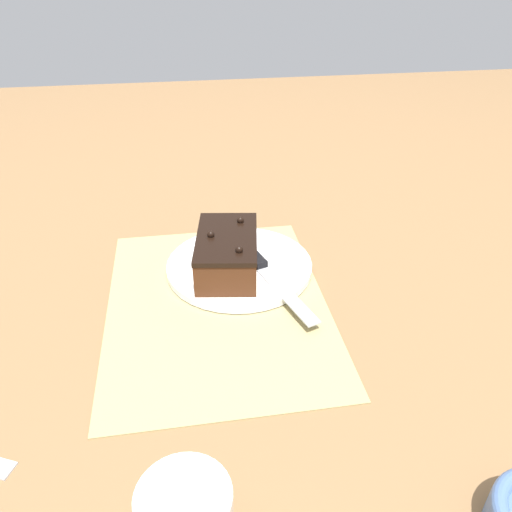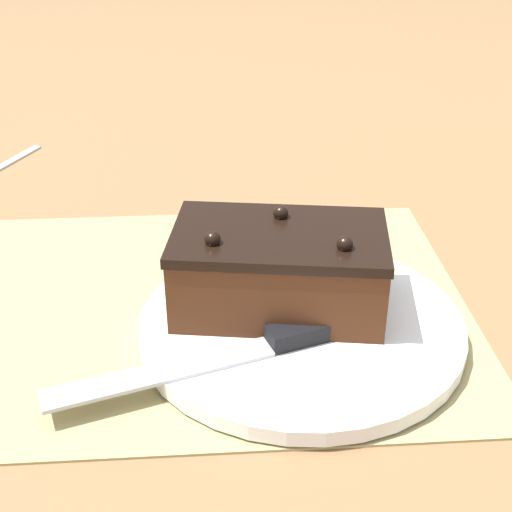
% 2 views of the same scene
% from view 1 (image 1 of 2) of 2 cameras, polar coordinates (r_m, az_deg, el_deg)
% --- Properties ---
extents(ground_plane, '(3.00, 3.00, 0.00)m').
position_cam_1_polar(ground_plane, '(0.79, -4.46, -5.49)').
color(ground_plane, olive).
extents(placemat_woven, '(0.46, 0.34, 0.00)m').
position_cam_1_polar(placemat_woven, '(0.79, -4.46, -5.38)').
color(placemat_woven, tan).
rests_on(placemat_woven, ground_plane).
extents(cake_plate, '(0.25, 0.25, 0.01)m').
position_cam_1_polar(cake_plate, '(0.86, -1.90, -1.12)').
color(cake_plate, white).
rests_on(cake_plate, placemat_woven).
extents(chocolate_cake, '(0.18, 0.12, 0.07)m').
position_cam_1_polar(chocolate_cake, '(0.83, -3.32, 0.38)').
color(chocolate_cake, '#472614').
rests_on(chocolate_cake, cake_plate).
extents(serving_knife, '(0.23, 0.09, 0.01)m').
position_cam_1_polar(serving_knife, '(0.84, 0.84, -1.38)').
color(serving_knife, black).
rests_on(serving_knife, cake_plate).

